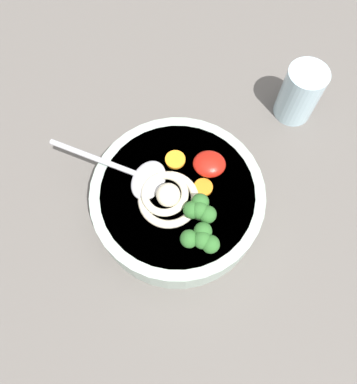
{
  "coord_description": "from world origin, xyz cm",
  "views": [
    {
      "loc": [
        0.14,
        19.9,
        55.21
      ],
      "look_at": [
        2.19,
        0.95,
        9.45
      ],
      "focal_mm": 34.5,
      "sensor_mm": 36.0,
      "label": 1
    }
  ],
  "objects_px": {
    "noodle_pile": "(169,197)",
    "drinking_glass": "(301,94)",
    "soup_bowl": "(178,200)",
    "soup_spoon": "(140,175)"
  },
  "relations": [
    {
      "from": "soup_bowl",
      "to": "drinking_glass",
      "type": "distance_m",
      "value": 0.26
    },
    {
      "from": "soup_bowl",
      "to": "noodle_pile",
      "type": "xyz_separation_m",
      "value": [
        0.01,
        0.01,
        0.04
      ]
    },
    {
      "from": "soup_spoon",
      "to": "drinking_glass",
      "type": "distance_m",
      "value": 0.29
    },
    {
      "from": "noodle_pile",
      "to": "soup_spoon",
      "type": "bearing_deg",
      "value": -34.3
    },
    {
      "from": "noodle_pile",
      "to": "drinking_glass",
      "type": "height_order",
      "value": "noodle_pile"
    },
    {
      "from": "soup_bowl",
      "to": "noodle_pile",
      "type": "relative_size",
      "value": 2.67
    },
    {
      "from": "noodle_pile",
      "to": "soup_spoon",
      "type": "distance_m",
      "value": 0.05
    },
    {
      "from": "noodle_pile",
      "to": "soup_spoon",
      "type": "relative_size",
      "value": 0.51
    },
    {
      "from": "noodle_pile",
      "to": "soup_spoon",
      "type": "height_order",
      "value": "noodle_pile"
    },
    {
      "from": "soup_bowl",
      "to": "soup_spoon",
      "type": "bearing_deg",
      "value": -16.25
    }
  ]
}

